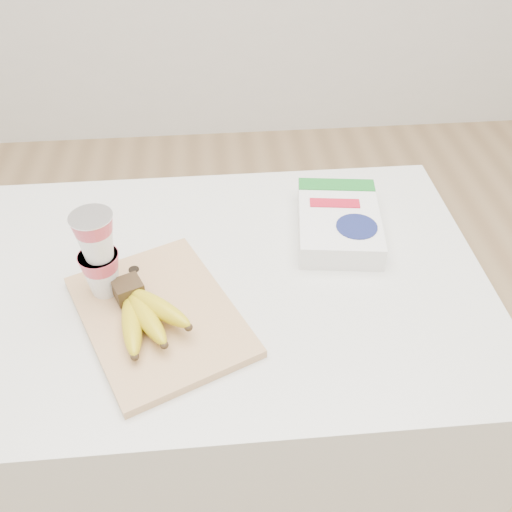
# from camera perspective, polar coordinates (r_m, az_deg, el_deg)

# --- Properties ---
(table) EXTENTS (1.06, 0.71, 0.79)m
(table) POSITION_cam_1_polar(r_m,az_deg,el_deg) (1.39, -3.95, -14.23)
(table) COLOR silver
(table) RESTS_ON ground
(cutting_board) EXTENTS (0.36, 0.40, 0.02)m
(cutting_board) POSITION_cam_1_polar(r_m,az_deg,el_deg) (1.01, -9.65, -5.87)
(cutting_board) COLOR tan
(cutting_board) RESTS_ON table
(bananas) EXTENTS (0.15, 0.18, 0.06)m
(bananas) POSITION_cam_1_polar(r_m,az_deg,el_deg) (0.98, -11.20, -5.62)
(bananas) COLOR #382816
(bananas) RESTS_ON cutting_board
(yogurt_stack) EXTENTS (0.08, 0.07, 0.17)m
(yogurt_stack) POSITION_cam_1_polar(r_m,az_deg,el_deg) (1.01, -15.53, 0.35)
(yogurt_stack) COLOR white
(yogurt_stack) RESTS_ON cutting_board
(cereal_box) EXTENTS (0.19, 0.26, 0.05)m
(cereal_box) POSITION_cam_1_polar(r_m,az_deg,el_deg) (1.18, 8.26, 3.40)
(cereal_box) COLOR white
(cereal_box) RESTS_ON table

